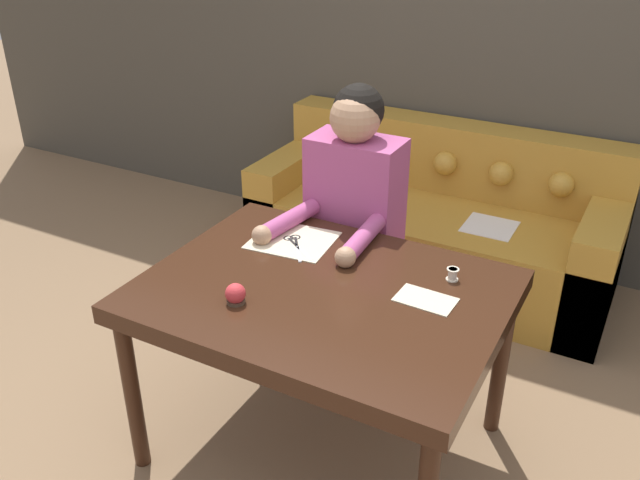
{
  "coord_description": "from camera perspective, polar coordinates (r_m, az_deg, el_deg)",
  "views": [
    {
      "loc": [
        0.88,
        -1.78,
        1.98
      ],
      "look_at": [
        -0.16,
        0.14,
        0.83
      ],
      "focal_mm": 38.0,
      "sensor_mm": 36.0,
      "label": 1
    }
  ],
  "objects": [
    {
      "name": "couch",
      "position": [
        3.83,
        9.54,
        1.25
      ],
      "size": [
        1.95,
        0.79,
        0.83
      ],
      "color": "#B7842D",
      "rests_on": "ground_plane"
    },
    {
      "name": "pin_cushion",
      "position": [
        2.3,
        -7.13,
        -4.56
      ],
      "size": [
        0.07,
        0.07,
        0.07
      ],
      "color": "#4C3828",
      "rests_on": "dining_table"
    },
    {
      "name": "ground_plane",
      "position": [
        2.81,
        1.64,
        -17.26
      ],
      "size": [
        16.0,
        16.0,
        0.0
      ],
      "primitive_type": "plane",
      "color": "#846647"
    },
    {
      "name": "dining_table",
      "position": [
        2.42,
        0.23,
        -5.48
      ],
      "size": [
        1.25,
        0.95,
        0.73
      ],
      "color": "#381E11",
      "rests_on": "ground_plane"
    },
    {
      "name": "pattern_paper_main",
      "position": [
        2.69,
        -2.31,
        -0.02
      ],
      "size": [
        0.34,
        0.3,
        0.0
      ],
      "color": "beige",
      "rests_on": "dining_table"
    },
    {
      "name": "person",
      "position": [
        2.96,
        2.8,
        1.02
      ],
      "size": [
        0.45,
        0.63,
        1.29
      ],
      "color": "#33281E",
      "rests_on": "ground_plane"
    },
    {
      "name": "thread_spool",
      "position": [
        2.46,
        11.09,
        -2.85
      ],
      "size": [
        0.04,
        0.04,
        0.05
      ],
      "color": "beige",
      "rests_on": "dining_table"
    },
    {
      "name": "scissors",
      "position": [
        2.66,
        -2.11,
        -0.29
      ],
      "size": [
        0.19,
        0.19,
        0.01
      ],
      "color": "silver",
      "rests_on": "dining_table"
    },
    {
      "name": "wall_back",
      "position": [
        3.84,
        15.43,
        16.47
      ],
      "size": [
        8.0,
        0.06,
        2.6
      ],
      "color": "#474238",
      "rests_on": "ground_plane"
    },
    {
      "name": "pattern_paper_offcut",
      "position": [
        2.34,
        8.88,
        -4.99
      ],
      "size": [
        0.21,
        0.13,
        0.0
      ],
      "color": "beige",
      "rests_on": "dining_table"
    }
  ]
}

